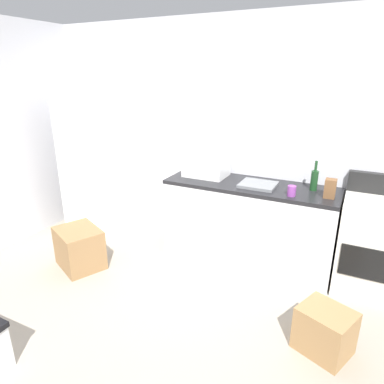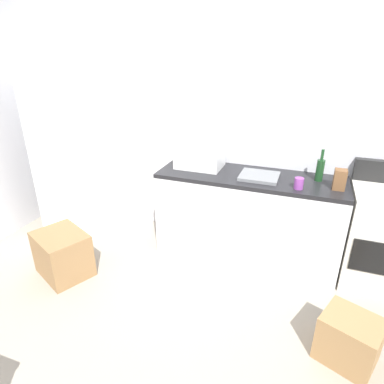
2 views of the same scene
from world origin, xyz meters
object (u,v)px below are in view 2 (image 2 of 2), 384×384
(microwave, at_px, (200,154))
(cardboard_box_medium, at_px, (349,339))
(stove_oven, at_px, (381,237))
(refrigerator, at_px, (75,159))
(cardboard_box_large, at_px, (63,254))
(coffee_mug, at_px, (299,183))
(knife_block, at_px, (340,180))
(wine_bottle, at_px, (320,169))

(microwave, relative_size, cardboard_box_medium, 1.23)
(stove_oven, xyz_separation_m, microwave, (-1.76, 0.06, 0.57))
(refrigerator, distance_m, cardboard_box_large, 1.19)
(coffee_mug, height_order, knife_block, knife_block)
(microwave, distance_m, knife_block, 1.34)
(wine_bottle, relative_size, cardboard_box_medium, 0.80)
(stove_oven, relative_size, coffee_mug, 11.00)
(microwave, height_order, knife_block, microwave)
(microwave, height_order, cardboard_box_large, microwave)
(stove_oven, bearing_deg, cardboard_box_large, -161.33)
(refrigerator, relative_size, cardboard_box_medium, 4.54)
(cardboard_box_large, height_order, cardboard_box_medium, cardboard_box_large)
(coffee_mug, bearing_deg, wine_bottle, 58.58)
(coffee_mug, distance_m, cardboard_box_large, 2.30)
(refrigerator, height_order, cardboard_box_large, refrigerator)
(cardboard_box_medium, bearing_deg, stove_oven, 75.10)
(stove_oven, relative_size, microwave, 2.39)
(wine_bottle, relative_size, coffee_mug, 3.00)
(refrigerator, bearing_deg, knife_block, -0.41)
(stove_oven, xyz_separation_m, coffee_mug, (-0.76, -0.19, 0.48))
(refrigerator, xyz_separation_m, cardboard_box_large, (0.47, -0.89, -0.63))
(knife_block, bearing_deg, refrigerator, 179.59)
(wine_bottle, relative_size, knife_block, 1.67)
(microwave, xyz_separation_m, knife_block, (1.33, -0.14, -0.05))
(microwave, xyz_separation_m, coffee_mug, (1.00, -0.25, -0.09))
(knife_block, xyz_separation_m, cardboard_box_large, (-2.37, -0.87, -0.77))
(cardboard_box_medium, bearing_deg, wine_bottle, 105.96)
(coffee_mug, bearing_deg, knife_block, 18.67)
(coffee_mug, xyz_separation_m, cardboard_box_medium, (0.48, -0.86, -0.77))
(stove_oven, distance_m, wine_bottle, 0.81)
(stove_oven, distance_m, microwave, 1.86)
(stove_oven, relative_size, wine_bottle, 3.67)
(knife_block, bearing_deg, cardboard_box_large, -159.79)
(wine_bottle, bearing_deg, stove_oven, -7.67)
(cardboard_box_medium, bearing_deg, coffee_mug, 119.45)
(cardboard_box_large, bearing_deg, knife_block, 20.21)
(knife_block, xyz_separation_m, cardboard_box_medium, (0.16, -0.97, -0.81))
(coffee_mug, relative_size, cardboard_box_large, 0.20)
(stove_oven, bearing_deg, microwave, 177.90)
(stove_oven, xyz_separation_m, cardboard_box_large, (-2.80, -0.95, -0.25))
(wine_bottle, bearing_deg, refrigerator, -177.09)
(cardboard_box_medium, bearing_deg, microwave, 143.27)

